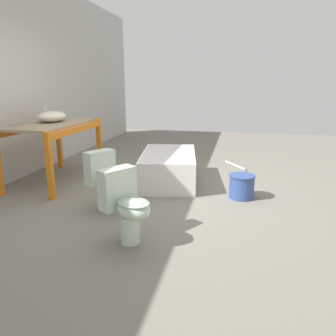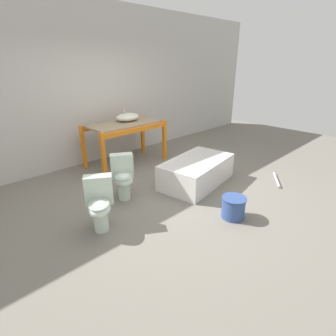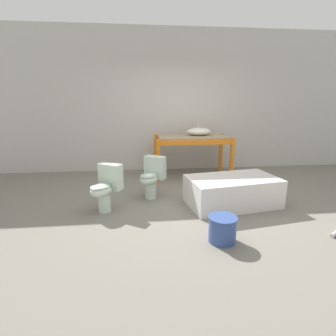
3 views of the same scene
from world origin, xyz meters
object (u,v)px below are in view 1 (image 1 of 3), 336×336
Objects in this scene: bathtub_main at (169,165)px; bucket_white at (242,186)px; toilet_far at (107,179)px; sink_basin at (52,116)px; toilet_near at (126,204)px.

bathtub_main is 4.39× the size of bucket_white.
toilet_far is 2.04× the size of bucket_white.
sink_basin is 1.53× the size of bucket_white.
bucket_white is at bearing -123.97° from bathtub_main.
toilet_near reaches higher than bathtub_main.
toilet_far is at bearing 150.38° from bathtub_main.
sink_basin is 0.75× the size of toilet_far.
toilet_far reaches higher than bathtub_main.
bucket_white is at bearing -3.74° from toilet_near.
bathtub_main is at bearing 10.10° from toilet_far.
sink_basin is at bearing 85.92° from bathtub_main.
sink_basin is 0.75× the size of toilet_near.
toilet_near is 0.87m from toilet_far.
sink_basin is 2.63m from toilet_near.
toilet_near is (-1.81, -1.82, -0.59)m from sink_basin.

